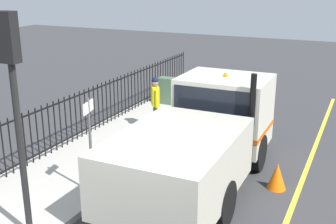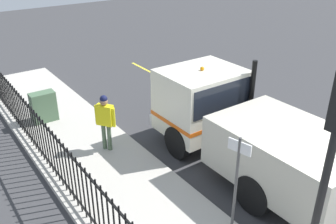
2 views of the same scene
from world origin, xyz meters
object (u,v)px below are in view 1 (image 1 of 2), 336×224
worker_standing (155,98)px  traffic_cone (277,176)px  work_truck (205,132)px  utility_cabinet (169,91)px  street_sign (90,135)px  traffic_light_near (14,84)px

worker_standing → traffic_cone: size_ratio=2.64×
work_truck → traffic_cone: work_truck is taller
utility_cabinet → street_sign: bearing=102.0°
traffic_cone → street_sign: 4.47m
traffic_cone → street_sign: size_ratio=0.29×
traffic_cone → street_sign: (3.64, 2.29, 1.22)m
worker_standing → street_sign: street_sign is taller
worker_standing → traffic_light_near: bearing=-29.8°
traffic_light_near → traffic_cone: size_ratio=6.41×
worker_standing → utility_cabinet: 3.01m
work_truck → utility_cabinet: 6.40m
work_truck → traffic_light_near: bearing=-119.5°
worker_standing → utility_cabinet: (0.87, -2.83, -0.54)m
work_truck → street_sign: 2.74m
utility_cabinet → worker_standing: bearing=107.0°
traffic_light_near → traffic_cone: 6.25m
traffic_light_near → utility_cabinet: (1.39, -9.10, -2.42)m
street_sign → worker_standing: bearing=-81.2°
traffic_cone → street_sign: bearing=32.2°
utility_cabinet → traffic_cone: (-5.18, 4.97, -0.33)m
traffic_light_near → utility_cabinet: traffic_light_near is taller
worker_standing → street_sign: (-0.68, 4.43, 0.36)m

